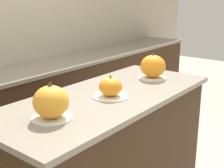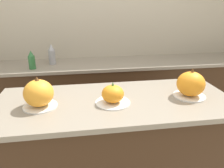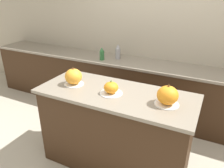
# 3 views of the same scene
# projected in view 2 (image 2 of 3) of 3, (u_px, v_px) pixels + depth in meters

# --- Properties ---
(wall_back) EXTENTS (8.00, 0.06, 2.50)m
(wall_back) POSITION_uv_depth(u_px,v_px,m) (96.00, 30.00, 2.86)
(wall_back) COLOR #B2A893
(wall_back) RESTS_ON ground_plane
(kitchen_island) EXTENTS (1.68, 0.71, 0.95)m
(kitchen_island) POSITION_uv_depth(u_px,v_px,m) (115.00, 155.00, 1.70)
(kitchen_island) COLOR #382314
(kitchen_island) RESTS_ON ground_plane
(back_counter) EXTENTS (6.00, 0.60, 0.90)m
(back_counter) POSITION_uv_depth(u_px,v_px,m) (100.00, 96.00, 2.84)
(back_counter) COLOR #382314
(back_counter) RESTS_ON ground_plane
(pumpkin_cake_left) EXTENTS (0.22, 0.22, 0.21)m
(pumpkin_cake_left) POSITION_uv_depth(u_px,v_px,m) (39.00, 94.00, 1.41)
(pumpkin_cake_left) COLOR white
(pumpkin_cake_left) RESTS_ON kitchen_island
(pumpkin_cake_center) EXTENTS (0.24, 0.24, 0.15)m
(pumpkin_cake_center) POSITION_uv_depth(u_px,v_px,m) (113.00, 95.00, 1.47)
(pumpkin_cake_center) COLOR white
(pumpkin_cake_center) RESTS_ON kitchen_island
(pumpkin_cake_right) EXTENTS (0.23, 0.23, 0.22)m
(pumpkin_cake_right) POSITION_uv_depth(u_px,v_px,m) (191.00, 85.00, 1.56)
(pumpkin_cake_right) COLOR white
(pumpkin_cake_right) RESTS_ON kitchen_island
(bottle_tall) EXTENTS (0.08, 0.08, 0.24)m
(bottle_tall) POSITION_uv_depth(u_px,v_px,m) (52.00, 55.00, 2.59)
(bottle_tall) COLOR #99999E
(bottle_tall) RESTS_ON back_counter
(bottle_short) EXTENTS (0.07, 0.07, 0.21)m
(bottle_short) POSITION_uv_depth(u_px,v_px,m) (32.00, 60.00, 2.41)
(bottle_short) COLOR #2D6B38
(bottle_short) RESTS_ON back_counter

